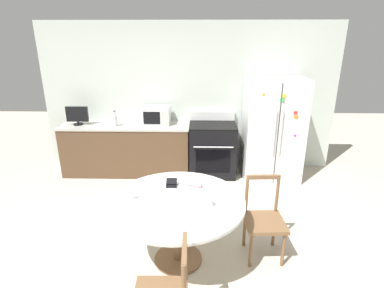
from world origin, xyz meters
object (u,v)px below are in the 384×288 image
(oven_range, at_px, (212,149))
(countertop_tv, at_px, (77,115))
(refrigerator, at_px, (272,129))
(counter_bottle, at_px, (115,120))
(candle_glass, at_px, (208,203))
(wallet, at_px, (172,183))
(microwave, at_px, (156,115))
(dining_chair_right, at_px, (264,220))

(oven_range, height_order, countertop_tv, countertop_tv)
(refrigerator, xyz_separation_m, counter_bottle, (-2.66, -0.03, 0.14))
(candle_glass, relative_size, wallet, 0.70)
(microwave, bearing_deg, candle_glass, -70.83)
(counter_bottle, height_order, dining_chair_right, counter_bottle)
(refrigerator, bearing_deg, dining_chair_right, -104.16)
(dining_chair_right, bearing_deg, candle_glass, 16.77)
(oven_range, height_order, counter_bottle, counter_bottle)
(countertop_tv, height_order, counter_bottle, countertop_tv)
(oven_range, xyz_separation_m, microwave, (-0.99, 0.08, 0.58))
(microwave, bearing_deg, wallet, -77.54)
(countertop_tv, bearing_deg, microwave, 4.09)
(oven_range, distance_m, counter_bottle, 1.75)
(oven_range, distance_m, dining_chair_right, 2.19)
(counter_bottle, bearing_deg, dining_chair_right, -43.84)
(wallet, bearing_deg, counter_bottle, 121.09)
(counter_bottle, bearing_deg, refrigerator, 0.56)
(refrigerator, xyz_separation_m, microwave, (-1.99, 0.14, 0.19))
(dining_chair_right, distance_m, wallet, 1.09)
(oven_range, distance_m, countertop_tv, 2.40)
(dining_chair_right, bearing_deg, microwave, -59.53)
(counter_bottle, height_order, candle_glass, counter_bottle)
(microwave, xyz_separation_m, countertop_tv, (-1.34, -0.10, 0.02))
(candle_glass, distance_m, wallet, 0.58)
(counter_bottle, height_order, wallet, counter_bottle)
(microwave, height_order, counter_bottle, microwave)
(refrigerator, distance_m, wallet, 2.43)
(microwave, distance_m, countertop_tv, 1.34)
(dining_chair_right, xyz_separation_m, candle_glass, (-0.62, -0.22, 0.34))
(oven_range, distance_m, candle_glass, 2.39)
(microwave, distance_m, dining_chair_right, 2.73)
(oven_range, height_order, candle_glass, oven_range)
(refrigerator, relative_size, microwave, 3.55)
(dining_chair_right, bearing_deg, wallet, -14.04)
(microwave, height_order, dining_chair_right, microwave)
(refrigerator, xyz_separation_m, oven_range, (-1.00, 0.06, -0.39))
(dining_chair_right, relative_size, candle_glass, 9.98)
(countertop_tv, bearing_deg, counter_bottle, -6.41)
(countertop_tv, distance_m, counter_bottle, 0.67)
(refrigerator, xyz_separation_m, dining_chair_right, (-0.52, -2.08, -0.42))
(countertop_tv, distance_m, wallet, 2.64)
(oven_range, relative_size, counter_bottle, 4.02)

